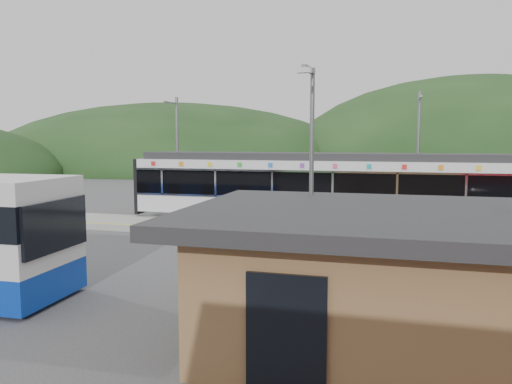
# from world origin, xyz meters

# --- Properties ---
(ground) EXTENTS (120.00, 120.00, 0.00)m
(ground) POSITION_xyz_m (0.00, 0.00, 0.00)
(ground) COLOR #4C4C4F
(ground) RESTS_ON ground
(hills) EXTENTS (146.00, 149.00, 26.00)m
(hills) POSITION_xyz_m (6.19, 5.29, 0.00)
(hills) COLOR #1E3D19
(hills) RESTS_ON ground
(platform) EXTENTS (26.00, 3.20, 0.30)m
(platform) POSITION_xyz_m (0.00, 3.30, 0.15)
(platform) COLOR #9E9E99
(platform) RESTS_ON ground
(yellow_line) EXTENTS (26.00, 0.10, 0.01)m
(yellow_line) POSITION_xyz_m (0.00, 2.00, 0.30)
(yellow_line) COLOR yellow
(yellow_line) RESTS_ON platform
(train) EXTENTS (20.44, 3.01, 3.74)m
(train) POSITION_xyz_m (2.45, 6.00, 2.06)
(train) COLOR black
(train) RESTS_ON ground
(catenary_mast_west) EXTENTS (0.18, 1.80, 7.00)m
(catenary_mast_west) POSITION_xyz_m (-7.00, 8.56, 3.65)
(catenary_mast_west) COLOR slate
(catenary_mast_west) RESTS_ON ground
(catenary_mast_east) EXTENTS (0.18, 1.80, 7.00)m
(catenary_mast_east) POSITION_xyz_m (7.00, 8.56, 3.65)
(catenary_mast_east) COLOR slate
(catenary_mast_east) RESTS_ON ground
(station_shelter) EXTENTS (9.20, 6.20, 3.00)m
(station_shelter) POSITION_xyz_m (6.00, -9.01, 1.55)
(station_shelter) COLOR olive
(station_shelter) RESTS_ON ground
(lamp_post) EXTENTS (0.36, 1.11, 6.31)m
(lamp_post) POSITION_xyz_m (3.61, -6.58, 3.76)
(lamp_post) COLOR slate
(lamp_post) RESTS_ON ground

